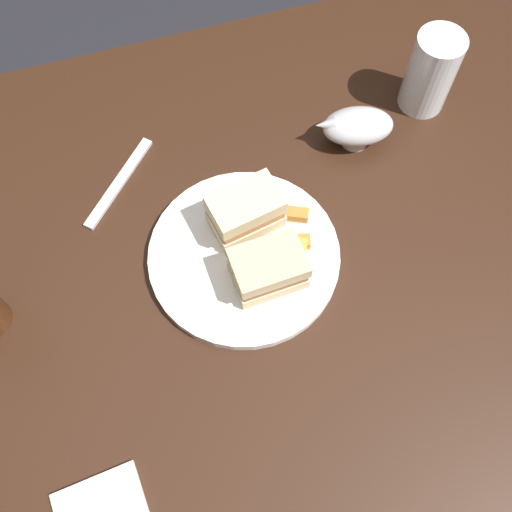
{
  "coord_description": "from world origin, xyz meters",
  "views": [
    {
      "loc": [
        -0.12,
        -0.33,
        1.55
      ],
      "look_at": [
        -0.01,
        0.01,
        0.76
      ],
      "focal_mm": 42.0,
      "sensor_mm": 36.0,
      "label": 1
    }
  ],
  "objects_px": {
    "sandwich_half_left": "(268,269)",
    "gravy_boat": "(357,126)",
    "pint_glass": "(430,76)",
    "plate": "(244,256)",
    "fork": "(119,183)",
    "sandwich_half_right": "(246,212)"
  },
  "relations": [
    {
      "from": "gravy_boat",
      "to": "sandwich_half_left",
      "type": "bearing_deg",
      "value": -136.85
    },
    {
      "from": "pint_glass",
      "to": "fork",
      "type": "xyz_separation_m",
      "value": [
        -0.52,
        -0.01,
        -0.06
      ]
    },
    {
      "from": "sandwich_half_left",
      "to": "gravy_boat",
      "type": "height_order",
      "value": "sandwich_half_left"
    },
    {
      "from": "pint_glass",
      "to": "plate",
      "type": "bearing_deg",
      "value": -152.38
    },
    {
      "from": "plate",
      "to": "fork",
      "type": "height_order",
      "value": "plate"
    },
    {
      "from": "pint_glass",
      "to": "sandwich_half_left",
      "type": "bearing_deg",
      "value": -145.4
    },
    {
      "from": "sandwich_half_left",
      "to": "sandwich_half_right",
      "type": "height_order",
      "value": "sandwich_half_right"
    },
    {
      "from": "pint_glass",
      "to": "sandwich_half_right",
      "type": "bearing_deg",
      "value": -157.58
    },
    {
      "from": "gravy_boat",
      "to": "fork",
      "type": "bearing_deg",
      "value": 175.06
    },
    {
      "from": "plate",
      "to": "pint_glass",
      "type": "distance_m",
      "value": 0.42
    },
    {
      "from": "plate",
      "to": "pint_glass",
      "type": "relative_size",
      "value": 2.01
    },
    {
      "from": "sandwich_half_right",
      "to": "gravy_boat",
      "type": "xyz_separation_m",
      "value": [
        0.21,
        0.1,
        -0.01
      ]
    },
    {
      "from": "sandwich_half_left",
      "to": "plate",
      "type": "bearing_deg",
      "value": 115.53
    },
    {
      "from": "plate",
      "to": "gravy_boat",
      "type": "distance_m",
      "value": 0.28
    },
    {
      "from": "sandwich_half_left",
      "to": "sandwich_half_right",
      "type": "bearing_deg",
      "value": 92.7
    },
    {
      "from": "sandwich_half_left",
      "to": "fork",
      "type": "xyz_separation_m",
      "value": [
        -0.17,
        0.23,
        -0.04
      ]
    },
    {
      "from": "pint_glass",
      "to": "fork",
      "type": "bearing_deg",
      "value": -178.85
    },
    {
      "from": "pint_glass",
      "to": "fork",
      "type": "distance_m",
      "value": 0.53
    },
    {
      "from": "plate",
      "to": "sandwich_half_left",
      "type": "distance_m",
      "value": 0.07
    },
    {
      "from": "sandwich_half_left",
      "to": "gravy_boat",
      "type": "distance_m",
      "value": 0.29
    },
    {
      "from": "gravy_boat",
      "to": "sandwich_half_right",
      "type": "bearing_deg",
      "value": -154.56
    },
    {
      "from": "sandwich_half_right",
      "to": "fork",
      "type": "xyz_separation_m",
      "value": [
        -0.17,
        0.14,
        -0.05
      ]
    }
  ]
}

